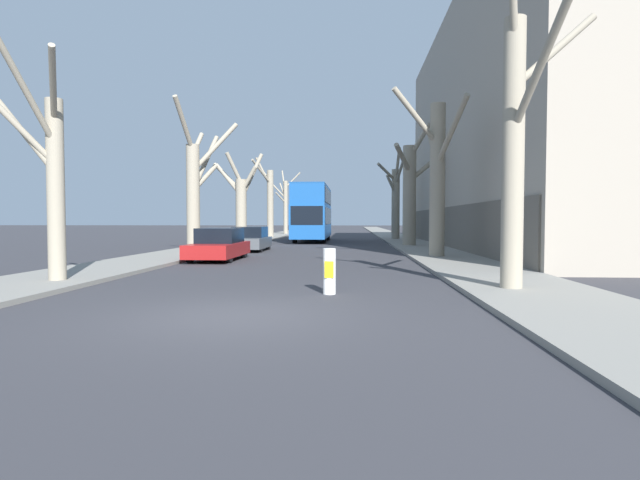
{
  "coord_description": "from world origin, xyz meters",
  "views": [
    {
      "loc": [
        2.12,
        -8.75,
        1.72
      ],
      "look_at": [
        -0.13,
        25.9,
        0.32
      ],
      "focal_mm": 28.0,
      "sensor_mm": 36.0,
      "label": 1
    }
  ],
  "objects_px": {
    "street_tree_left_4": "(285,203)",
    "parked_car_1": "(250,239)",
    "street_tree_left_3": "(269,200)",
    "traffic_bollard": "(329,271)",
    "street_tree_right_3": "(395,200)",
    "street_tree_left_2": "(240,202)",
    "street_tree_right_2": "(410,191)",
    "street_tree_left_0": "(51,177)",
    "street_tree_left_1": "(195,188)",
    "parked_car_0": "(219,245)",
    "street_tree_right_0": "(516,138)",
    "double_decker_bus": "(313,210)",
    "street_tree_right_1": "(437,175)"
  },
  "relations": [
    {
      "from": "street_tree_left_0",
      "to": "street_tree_left_1",
      "type": "relative_size",
      "value": 0.79
    },
    {
      "from": "street_tree_left_0",
      "to": "street_tree_left_1",
      "type": "distance_m",
      "value": 11.89
    },
    {
      "from": "street_tree_left_4",
      "to": "parked_car_1",
      "type": "distance_m",
      "value": 31.16
    },
    {
      "from": "street_tree_left_3",
      "to": "street_tree_right_1",
      "type": "relative_size",
      "value": 1.05
    },
    {
      "from": "street_tree_right_3",
      "to": "street_tree_left_2",
      "type": "bearing_deg",
      "value": -147.22
    },
    {
      "from": "traffic_bollard",
      "to": "street_tree_left_2",
      "type": "bearing_deg",
      "value": 107.44
    },
    {
      "from": "street_tree_right_2",
      "to": "traffic_bollard",
      "type": "xyz_separation_m",
      "value": [
        -4.21,
        -20.7,
        -3.02
      ]
    },
    {
      "from": "street_tree_right_0",
      "to": "street_tree_left_0",
      "type": "bearing_deg",
      "value": 176.21
    },
    {
      "from": "street_tree_left_1",
      "to": "street_tree_left_3",
      "type": "relative_size",
      "value": 0.98
    },
    {
      "from": "street_tree_left_0",
      "to": "parked_car_1",
      "type": "bearing_deg",
      "value": 81.65
    },
    {
      "from": "street_tree_left_2",
      "to": "street_tree_right_3",
      "type": "bearing_deg",
      "value": 32.78
    },
    {
      "from": "street_tree_right_0",
      "to": "street_tree_left_3",
      "type": "bearing_deg",
      "value": 108.34
    },
    {
      "from": "street_tree_left_2",
      "to": "street_tree_right_3",
      "type": "height_order",
      "value": "street_tree_right_3"
    },
    {
      "from": "parked_car_0",
      "to": "parked_car_1",
      "type": "bearing_deg",
      "value": 90.0
    },
    {
      "from": "street_tree_left_1",
      "to": "parked_car_1",
      "type": "height_order",
      "value": "street_tree_left_1"
    },
    {
      "from": "street_tree_right_3",
      "to": "parked_car_0",
      "type": "bearing_deg",
      "value": -113.28
    },
    {
      "from": "street_tree_right_3",
      "to": "street_tree_left_0",
      "type": "bearing_deg",
      "value": -110.92
    },
    {
      "from": "street_tree_left_4",
      "to": "parked_car_1",
      "type": "height_order",
      "value": "street_tree_left_4"
    },
    {
      "from": "street_tree_left_4",
      "to": "street_tree_left_1",
      "type": "bearing_deg",
      "value": -89.86
    },
    {
      "from": "street_tree_left_4",
      "to": "street_tree_right_0",
      "type": "distance_m",
      "value": 47.97
    },
    {
      "from": "parked_car_0",
      "to": "parked_car_1",
      "type": "distance_m",
      "value": 6.39
    },
    {
      "from": "street_tree_left_3",
      "to": "traffic_bollard",
      "type": "xyz_separation_m",
      "value": [
        7.34,
        -35.51,
        -3.08
      ]
    },
    {
      "from": "street_tree_left_4",
      "to": "street_tree_right_3",
      "type": "height_order",
      "value": "street_tree_right_3"
    },
    {
      "from": "street_tree_right_2",
      "to": "parked_car_1",
      "type": "relative_size",
      "value": 1.91
    },
    {
      "from": "street_tree_right_2",
      "to": "parked_car_1",
      "type": "bearing_deg",
      "value": -153.3
    },
    {
      "from": "parked_car_0",
      "to": "street_tree_left_3",
      "type": "bearing_deg",
      "value": 94.74
    },
    {
      "from": "street_tree_right_0",
      "to": "street_tree_right_1",
      "type": "bearing_deg",
      "value": 90.37
    },
    {
      "from": "street_tree_left_1",
      "to": "traffic_bollard",
      "type": "bearing_deg",
      "value": -60.73
    },
    {
      "from": "street_tree_left_1",
      "to": "street_tree_left_0",
      "type": "bearing_deg",
      "value": -90.28
    },
    {
      "from": "street_tree_left_1",
      "to": "street_tree_left_4",
      "type": "xyz_separation_m",
      "value": [
        -0.08,
        33.87,
        0.34
      ]
    },
    {
      "from": "street_tree_left_1",
      "to": "traffic_bollard",
      "type": "relative_size",
      "value": 7.01
    },
    {
      "from": "street_tree_left_1",
      "to": "street_tree_left_2",
      "type": "height_order",
      "value": "street_tree_left_1"
    },
    {
      "from": "street_tree_left_0",
      "to": "street_tree_left_1",
      "type": "height_order",
      "value": "street_tree_left_1"
    },
    {
      "from": "street_tree_right_2",
      "to": "traffic_bollard",
      "type": "relative_size",
      "value": 7.3
    },
    {
      "from": "street_tree_left_0",
      "to": "street_tree_left_3",
      "type": "xyz_separation_m",
      "value": [
        0.02,
        34.35,
        0.76
      ]
    },
    {
      "from": "street_tree_left_4",
      "to": "street_tree_right_3",
      "type": "bearing_deg",
      "value": -53.32
    },
    {
      "from": "double_decker_bus",
      "to": "traffic_bollard",
      "type": "bearing_deg",
      "value": -84.68
    },
    {
      "from": "street_tree_right_0",
      "to": "street_tree_right_2",
      "type": "distance_m",
      "value": 20.32
    },
    {
      "from": "street_tree_left_4",
      "to": "parked_car_1",
      "type": "xyz_separation_m",
      "value": [
        2.2,
        -30.94,
        -3.03
      ]
    },
    {
      "from": "street_tree_left_4",
      "to": "parked_car_1",
      "type": "relative_size",
      "value": 1.89
    },
    {
      "from": "street_tree_left_2",
      "to": "double_decker_bus",
      "type": "height_order",
      "value": "street_tree_left_2"
    },
    {
      "from": "parked_car_1",
      "to": "traffic_bollard",
      "type": "relative_size",
      "value": 3.82
    },
    {
      "from": "street_tree_left_2",
      "to": "parked_car_1",
      "type": "height_order",
      "value": "street_tree_left_2"
    },
    {
      "from": "street_tree_left_2",
      "to": "double_decker_bus",
      "type": "relative_size",
      "value": 0.62
    },
    {
      "from": "street_tree_right_2",
      "to": "parked_car_0",
      "type": "bearing_deg",
      "value": -130.22
    },
    {
      "from": "street_tree_left_4",
      "to": "street_tree_left_0",
      "type": "bearing_deg",
      "value": -89.97
    },
    {
      "from": "double_decker_bus",
      "to": "parked_car_1",
      "type": "bearing_deg",
      "value": -101.46
    },
    {
      "from": "street_tree_left_3",
      "to": "parked_car_1",
      "type": "distance_m",
      "value": 19.88
    },
    {
      "from": "street_tree_left_2",
      "to": "parked_car_1",
      "type": "xyz_separation_m",
      "value": [
        2.3,
        -7.88,
        -2.38
      ]
    },
    {
      "from": "street_tree_left_3",
      "to": "street_tree_right_0",
      "type": "xyz_separation_m",
      "value": [
        11.65,
        -35.13,
        -0.01
      ]
    }
  ]
}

